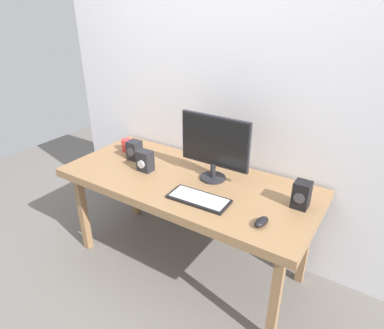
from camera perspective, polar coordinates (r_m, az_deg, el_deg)
ground_plane at (r=2.66m, az=-0.81°, el=-16.24°), size 6.00×6.00×0.00m
wall_back at (r=2.34m, az=5.04°, el=18.93°), size 2.76×0.04×3.00m
desk at (r=2.26m, az=-0.92°, el=-3.83°), size 1.73×0.77×0.72m
monitor at (r=2.15m, az=3.85°, el=3.29°), size 0.48×0.17×0.43m
keyboard_primary at (r=2.01m, az=1.17°, el=-5.85°), size 0.38×0.18×0.02m
mouse at (r=1.83m, az=11.72°, el=-9.53°), size 0.07×0.12×0.04m
speaker_right at (r=2.01m, az=18.12°, el=-4.91°), size 0.09×0.09×0.16m
speaker_left at (r=2.53m, az=-9.77°, el=2.43°), size 0.09×0.09×0.14m
audio_controller at (r=2.34m, az=-7.97°, el=0.58°), size 0.10×0.09×0.15m
coffee_mug at (r=2.69m, az=-11.08°, el=3.25°), size 0.07×0.07×0.10m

